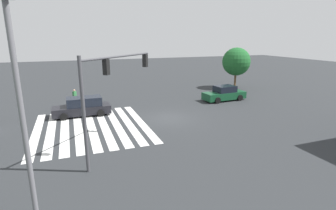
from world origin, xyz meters
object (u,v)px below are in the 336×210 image
car_1 (83,107)px  street_light_pole_a (21,108)px  pedestrian (75,96)px  tree_corner_a (236,62)px  traffic_signal_mast (108,83)px  car_0 (224,94)px

car_1 → street_light_pole_a: 15.60m
car_1 → pedestrian: bearing=-82.8°
pedestrian → tree_corner_a: (-1.97, 20.22, 2.62)m
traffic_signal_mast → tree_corner_a: 23.82m
pedestrian → traffic_signal_mast: bearing=-36.7°
car_1 → pedestrian: 4.00m
car_0 → traffic_signal_mast: bearing=31.1°
car_0 → pedestrian: 15.52m
traffic_signal_mast → tree_corner_a: bearing=-6.3°
traffic_signal_mast → street_light_pole_a: size_ratio=0.75×
tree_corner_a → pedestrian: bearing=-84.4°
car_0 → pedestrian: size_ratio=2.94×
traffic_signal_mast → car_1: bearing=52.1°
car_1 → pedestrian: (-3.96, -0.53, 0.13)m
car_1 → tree_corner_a: size_ratio=0.90×
tree_corner_a → traffic_signal_mast: bearing=-51.3°
car_0 → tree_corner_a: size_ratio=0.89×
car_1 → street_light_pole_a: (14.94, -2.18, 3.94)m
car_1 → pedestrian: car_1 is taller
traffic_signal_mast → car_0: size_ratio=1.23×
tree_corner_a → street_light_pole_a: bearing=-46.3°
car_1 → tree_corner_a: (-5.94, 19.68, 2.75)m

